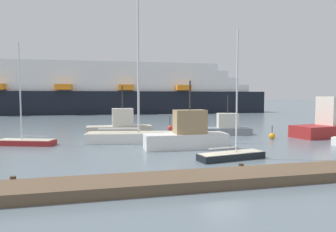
% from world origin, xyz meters
% --- Properties ---
extents(ground_plane, '(600.00, 600.00, 0.00)m').
position_xyz_m(ground_plane, '(0.00, 0.00, 0.00)').
color(ground_plane, slate).
extents(dock_pier, '(25.48, 2.34, 0.54)m').
position_xyz_m(dock_pier, '(0.00, -3.27, 0.22)').
color(dock_pier, brown).
rests_on(dock_pier, ground_plane).
extents(sailboat_0, '(7.65, 3.37, 13.06)m').
position_xyz_m(sailboat_0, '(-4.08, 9.30, 0.61)').
color(sailboat_0, white).
rests_on(sailboat_0, ground_plane).
extents(sailboat_1, '(4.38, 1.87, 7.78)m').
position_xyz_m(sailboat_1, '(1.06, 1.21, 0.36)').
color(sailboat_1, black).
rests_on(sailboat_1, ground_plane).
extents(sailboat_2, '(4.61, 2.62, 7.96)m').
position_xyz_m(sailboat_2, '(-12.28, 9.73, 0.35)').
color(sailboat_2, maroon).
rests_on(sailboat_2, ground_plane).
extents(fishing_boat_0, '(5.31, 2.79, 3.89)m').
position_xyz_m(fishing_boat_0, '(5.63, 12.22, 0.75)').
color(fishing_boat_0, gray).
rests_on(fishing_boat_0, ground_plane).
extents(fishing_boat_1, '(6.12, 1.99, 4.79)m').
position_xyz_m(fishing_boat_1, '(-4.73, 13.21, 0.89)').
color(fishing_boat_1, '#BCB29E').
rests_on(fishing_boat_1, ground_plane).
extents(fishing_boat_2, '(9.24, 4.04, 6.93)m').
position_xyz_m(fishing_boat_2, '(15.42, 8.78, 1.39)').
color(fishing_boat_2, maroon).
rests_on(fishing_boat_2, ground_plane).
extents(fishing_boat_3, '(6.10, 1.93, 4.95)m').
position_xyz_m(fishing_boat_3, '(-0.43, 5.56, 0.99)').
color(fishing_boat_3, white).
rests_on(fishing_boat_3, ground_plane).
extents(channel_buoy_0, '(0.55, 0.55, 1.21)m').
position_xyz_m(channel_buoy_0, '(8.33, 8.35, 0.28)').
color(channel_buoy_0, orange).
rests_on(channel_buoy_0, ground_plane).
extents(channel_buoy_1, '(0.58, 0.58, 1.62)m').
position_xyz_m(channel_buoy_1, '(0.97, 16.73, 0.31)').
color(channel_buoy_1, red).
rests_on(channel_buoy_1, ground_plane).
extents(channel_buoy_2, '(0.65, 0.65, 1.49)m').
position_xyz_m(channel_buoy_2, '(19.14, 13.07, 0.33)').
color(channel_buoy_2, orange).
rests_on(channel_buoy_2, ground_plane).
extents(cruise_ship, '(88.52, 15.66, 15.62)m').
position_xyz_m(cruise_ship, '(-13.38, 54.15, 5.01)').
color(cruise_ship, black).
rests_on(cruise_ship, ground_plane).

